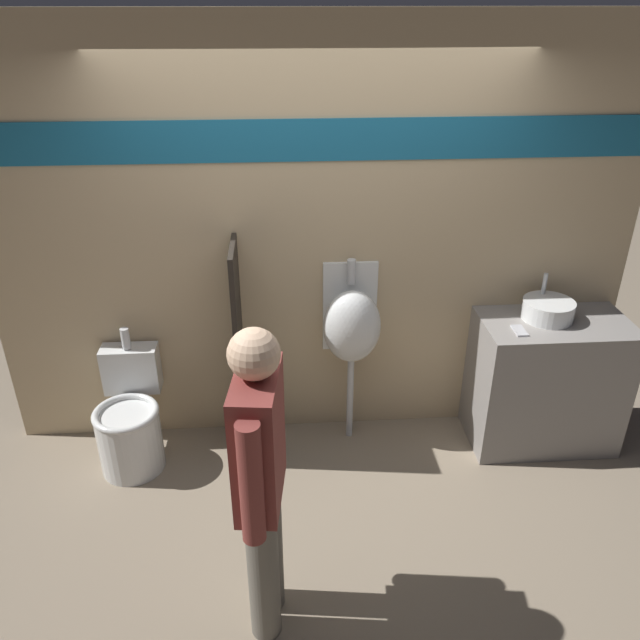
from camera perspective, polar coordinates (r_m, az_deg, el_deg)
ground_plane at (r=4.14m, az=0.17°, el=-14.11°), size 16.00×16.00×0.00m
display_wall at (r=3.94m, az=-0.44°, el=6.91°), size 4.09×0.07×2.70m
sink_counter at (r=4.45m, az=19.90°, el=-5.36°), size 0.95×0.53×0.91m
sink_basin at (r=4.23m, az=20.12°, el=0.90°), size 0.33×0.33×0.26m
cell_phone at (r=4.03m, az=17.78°, el=-0.93°), size 0.07×0.14×0.01m
divider_near_counter at (r=3.99m, az=-7.37°, el=-3.10°), size 0.03×0.44×1.46m
urinal_near_counter at (r=4.01m, az=2.92°, el=-0.53°), size 0.37×0.30×1.28m
toilet at (r=4.25m, az=-16.97°, el=-9.06°), size 0.42×0.58×0.88m
person_in_vest at (r=2.80m, az=-5.44°, el=-14.07°), size 0.23×0.56×1.62m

